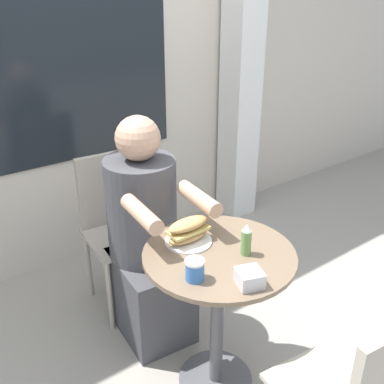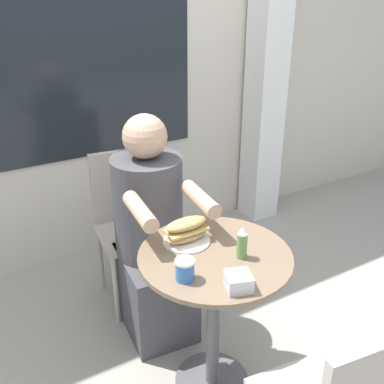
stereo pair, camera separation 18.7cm
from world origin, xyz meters
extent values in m
plane|color=gray|center=(0.00, 0.00, 0.00)|extent=(8.00, 8.00, 0.00)
cube|color=beige|center=(0.00, 1.43, 1.40)|extent=(8.00, 0.08, 2.80)
cube|color=black|center=(-0.22, 1.38, 1.31)|extent=(1.73, 0.01, 1.22)
cube|color=silver|center=(1.22, 1.26, 1.20)|extent=(0.22, 0.22, 2.40)
cylinder|color=brown|center=(0.00, 0.00, 0.71)|extent=(0.63, 0.63, 0.02)
cylinder|color=#515156|center=(0.00, 0.00, 0.36)|extent=(0.06, 0.06, 0.68)
cylinder|color=#515156|center=(0.00, 0.00, 0.01)|extent=(0.35, 0.35, 0.02)
cube|color=#ADA393|center=(-0.05, 0.76, 0.44)|extent=(0.41, 0.41, 0.02)
cube|color=#ADA393|center=(-0.03, 0.93, 0.66)|extent=(0.35, 0.06, 0.42)
cylinder|color=#ADA393|center=(0.10, 0.58, 0.21)|extent=(0.03, 0.03, 0.43)
cylinder|color=#ADA393|center=(-0.23, 0.61, 0.21)|extent=(0.03, 0.03, 0.43)
cylinder|color=#ADA393|center=(0.13, 0.91, 0.21)|extent=(0.03, 0.03, 0.43)
cylinder|color=#ADA393|center=(-0.20, 0.94, 0.21)|extent=(0.03, 0.03, 0.43)
cube|color=#424247|center=(-0.06, 0.47, 0.23)|extent=(0.36, 0.46, 0.45)
cylinder|color=#424247|center=(-0.05, 0.54, 0.71)|extent=(0.34, 0.34, 0.51)
sphere|color=tan|center=(-0.05, 0.54, 1.07)|extent=(0.21, 0.21, 0.21)
cylinder|color=tan|center=(0.06, 0.22, 0.86)|extent=(0.09, 0.28, 0.07)
cylinder|color=tan|center=(-0.22, 0.24, 0.86)|extent=(0.09, 0.28, 0.07)
cylinder|color=white|center=(-0.05, 0.14, 0.72)|extent=(0.20, 0.20, 0.01)
ellipsoid|color=tan|center=(-0.05, 0.14, 0.75)|extent=(0.19, 0.09, 0.04)
cube|color=#D6BC66|center=(-0.05, 0.14, 0.78)|extent=(0.18, 0.09, 0.01)
ellipsoid|color=tan|center=(-0.05, 0.14, 0.80)|extent=(0.19, 0.09, 0.04)
cylinder|color=#336BB7|center=(-0.19, -0.08, 0.75)|extent=(0.07, 0.07, 0.07)
cylinder|color=white|center=(-0.19, -0.08, 0.80)|extent=(0.07, 0.07, 0.01)
cube|color=silver|center=(-0.05, -0.23, 0.75)|extent=(0.11, 0.11, 0.06)
cylinder|color=#66934C|center=(0.08, -0.07, 0.77)|extent=(0.04, 0.04, 0.11)
cone|color=white|center=(0.08, -0.07, 0.84)|extent=(0.04, 0.04, 0.03)
camera|label=1|loc=(-1.00, -1.17, 1.73)|focal=42.00mm
camera|label=2|loc=(-0.84, -1.28, 1.73)|focal=42.00mm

